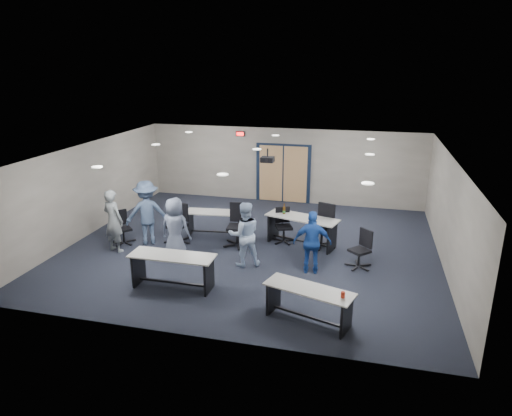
% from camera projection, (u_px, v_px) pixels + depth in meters
% --- Properties ---
extents(floor, '(10.00, 10.00, 0.00)m').
position_uv_depth(floor, '(252.00, 247.00, 12.78)').
color(floor, black).
rests_on(floor, ground).
extents(back_wall, '(10.00, 0.04, 2.70)m').
position_uv_depth(back_wall, '(283.00, 166.00, 16.52)').
color(back_wall, gray).
rests_on(back_wall, floor).
extents(front_wall, '(10.00, 0.04, 2.70)m').
position_uv_depth(front_wall, '(190.00, 271.00, 8.21)').
color(front_wall, gray).
rests_on(front_wall, floor).
extents(left_wall, '(0.04, 9.00, 2.70)m').
position_uv_depth(left_wall, '(89.00, 189.00, 13.52)').
color(left_wall, gray).
rests_on(left_wall, floor).
extents(right_wall, '(0.04, 9.00, 2.70)m').
position_uv_depth(right_wall, '(449.00, 215.00, 11.21)').
color(right_wall, gray).
rests_on(right_wall, floor).
extents(ceiling, '(10.00, 9.00, 0.04)m').
position_uv_depth(ceiling, '(252.00, 151.00, 11.95)').
color(ceiling, silver).
rests_on(ceiling, back_wall).
extents(double_door, '(2.00, 0.07, 2.20)m').
position_uv_depth(double_door, '(283.00, 174.00, 16.58)').
color(double_door, black).
rests_on(double_door, back_wall).
extents(exit_sign, '(0.32, 0.07, 0.18)m').
position_uv_depth(exit_sign, '(240.00, 134.00, 16.50)').
color(exit_sign, black).
rests_on(exit_sign, back_wall).
extents(ceiling_projector, '(0.35, 0.32, 0.37)m').
position_uv_depth(ceiling_projector, '(267.00, 159.00, 12.43)').
color(ceiling_projector, black).
rests_on(ceiling_projector, ceiling).
extents(ceiling_can_lights, '(6.24, 5.74, 0.02)m').
position_uv_depth(ceiling_can_lights, '(255.00, 151.00, 12.19)').
color(ceiling_can_lights, white).
rests_on(ceiling_can_lights, ceiling).
extents(table_front_left, '(1.95, 0.66, 0.79)m').
position_uv_depth(table_front_left, '(173.00, 265.00, 10.35)').
color(table_front_left, '#B3B1A9').
rests_on(table_front_left, floor).
extents(table_front_right, '(1.88, 1.10, 0.84)m').
position_uv_depth(table_front_right, '(309.00, 299.00, 8.97)').
color(table_front_right, '#B3B1A9').
rests_on(table_front_right, floor).
extents(table_back_left, '(1.86, 0.80, 0.73)m').
position_uv_depth(table_back_left, '(216.00, 219.00, 13.49)').
color(table_back_left, '#B3B1A9').
rests_on(table_back_left, floor).
extents(table_back_right, '(2.15, 1.23, 1.13)m').
position_uv_depth(table_back_right, '(302.00, 226.00, 12.75)').
color(table_back_right, '#B3B1A9').
rests_on(table_back_right, floor).
extents(chair_back_a, '(0.82, 0.82, 1.12)m').
position_uv_depth(chair_back_a, '(177.00, 224.00, 12.90)').
color(chair_back_a, black).
rests_on(chair_back_a, floor).
extents(chair_back_b, '(0.81, 0.81, 1.19)m').
position_uv_depth(chair_back_b, '(237.00, 226.00, 12.68)').
color(chair_back_b, black).
rests_on(chair_back_b, floor).
extents(chair_back_c, '(0.81, 0.81, 0.99)m').
position_uv_depth(chair_back_c, '(284.00, 226.00, 12.97)').
color(chair_back_c, black).
rests_on(chair_back_c, floor).
extents(chair_back_d, '(0.97, 0.97, 1.20)m').
position_uv_depth(chair_back_d, '(322.00, 226.00, 12.63)').
color(chair_back_d, black).
rests_on(chair_back_d, floor).
extents(chair_loose_left, '(0.84, 0.84, 0.95)m').
position_uv_depth(chair_loose_left, '(123.00, 228.00, 12.87)').
color(chair_loose_left, black).
rests_on(chair_loose_left, floor).
extents(chair_loose_right, '(0.87, 0.87, 0.98)m').
position_uv_depth(chair_loose_right, '(359.00, 249.00, 11.36)').
color(chair_loose_right, black).
rests_on(chair_loose_right, floor).
extents(person_gray, '(0.72, 0.58, 1.73)m').
position_uv_depth(person_gray, '(113.00, 221.00, 12.25)').
color(person_gray, gray).
rests_on(person_gray, floor).
extents(person_plaid, '(0.84, 0.58, 1.66)m').
position_uv_depth(person_plaid, '(175.00, 229.00, 11.77)').
color(person_plaid, slate).
rests_on(person_plaid, floor).
extents(person_lightblue, '(1.00, 0.91, 1.67)m').
position_uv_depth(person_lightblue, '(244.00, 234.00, 11.39)').
color(person_lightblue, '#B8D1F4').
rests_on(person_lightblue, floor).
extents(person_navy, '(0.96, 0.49, 1.58)m').
position_uv_depth(person_navy, '(312.00, 242.00, 11.00)').
color(person_navy, '#1C459E').
rests_on(person_navy, floor).
extents(person_back, '(1.36, 1.17, 1.83)m').
position_uv_depth(person_back, '(147.00, 213.00, 12.76)').
color(person_back, '#44597C').
rests_on(person_back, floor).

